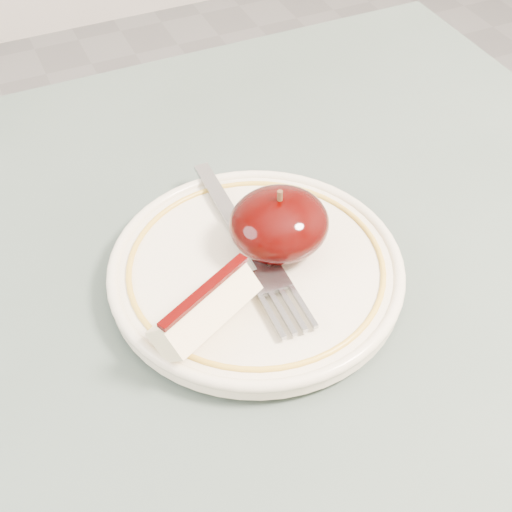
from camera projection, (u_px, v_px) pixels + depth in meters
name	position (u px, v px, depth m)	size (l,w,h in m)	color
plate	(256.00, 269.00, 0.53)	(0.22, 0.22, 0.02)	beige
apple_half	(279.00, 224.00, 0.52)	(0.07, 0.07, 0.05)	black
apple_wedge	(206.00, 309.00, 0.47)	(0.09, 0.07, 0.04)	#FFEEBB
fork	(248.00, 245.00, 0.53)	(0.03, 0.19, 0.00)	gray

